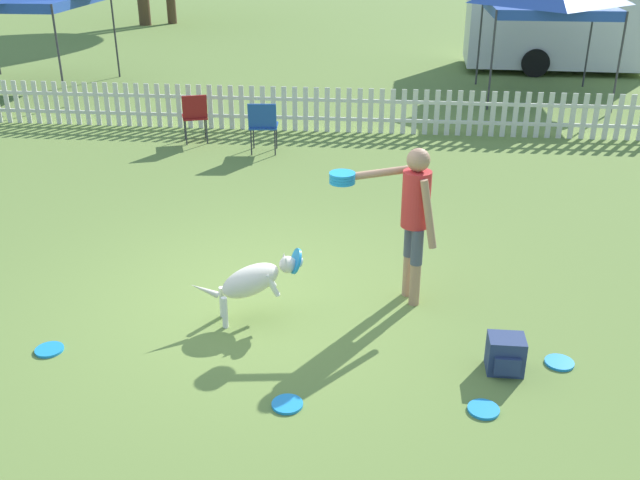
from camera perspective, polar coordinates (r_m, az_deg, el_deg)
ground_plane at (r=7.48m, az=-4.80°, el=-4.51°), size 240.00×240.00×0.00m
handler_person at (r=7.02m, az=7.16°, el=2.62°), size 1.08×0.43×1.62m
leaping_dog at (r=6.90m, az=-5.32°, el=-3.20°), size 1.08×0.54×0.70m
frisbee_near_handler at (r=5.92m, az=-2.63°, el=-12.99°), size 0.26×0.26×0.02m
frisbee_near_dog at (r=6.00m, az=12.95°, el=-13.07°), size 0.26×0.26×0.02m
frisbee_midfield at (r=7.01m, az=-20.84°, el=-8.20°), size 0.26×0.26×0.02m
frisbee_far_scatter at (r=6.73m, az=18.60°, el=-9.28°), size 0.26×0.26×0.02m
backpack_on_grass at (r=6.43m, az=14.62°, el=-8.85°), size 0.31×0.30×0.33m
picket_fence at (r=13.22m, az=0.15°, el=10.39°), size 23.80×0.04×0.82m
folding_chair_blue_left at (r=12.67m, az=-9.99°, el=9.93°), size 0.54×0.56×0.87m
folding_chair_center at (r=11.93m, az=-4.58°, el=9.34°), size 0.51×0.53×0.87m
equipment_trailer at (r=19.87m, az=18.41°, el=16.62°), size 5.25×2.30×2.53m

